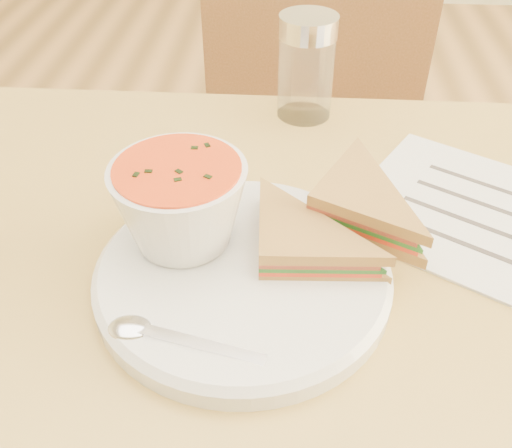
# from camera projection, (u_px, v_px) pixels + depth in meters

# --- Properties ---
(chair_far) EXTENTS (0.51, 0.51, 0.96)m
(chair_far) POSITION_uv_depth(u_px,v_px,m) (284.00, 196.00, 1.04)
(chair_far) COLOR brown
(chair_far) RESTS_ON floor
(plate) EXTENTS (0.32, 0.32, 0.02)m
(plate) POSITION_uv_depth(u_px,v_px,m) (243.00, 276.00, 0.49)
(plate) COLOR silver
(plate) RESTS_ON dining_table
(soup_bowl) EXTENTS (0.13, 0.13, 0.08)m
(soup_bowl) POSITION_uv_depth(u_px,v_px,m) (181.00, 208.00, 0.49)
(soup_bowl) COLOR silver
(soup_bowl) RESTS_ON plate
(sandwich_half_a) EXTENTS (0.11, 0.11, 0.03)m
(sandwich_half_a) POSITION_uv_depth(u_px,v_px,m) (259.00, 271.00, 0.46)
(sandwich_half_a) COLOR olive
(sandwich_half_a) RESTS_ON plate
(sandwich_half_b) EXTENTS (0.15, 0.15, 0.03)m
(sandwich_half_b) POSITION_uv_depth(u_px,v_px,m) (306.00, 211.00, 0.50)
(sandwich_half_b) COLOR olive
(sandwich_half_b) RESTS_ON plate
(spoon) EXTENTS (0.17, 0.07, 0.01)m
(spoon) POSITION_uv_depth(u_px,v_px,m) (191.00, 343.00, 0.42)
(spoon) COLOR silver
(spoon) RESTS_ON plate
(paper_menu) EXTENTS (0.35, 0.33, 0.00)m
(paper_menu) POSITION_uv_depth(u_px,v_px,m) (503.00, 224.00, 0.55)
(paper_menu) COLOR silver
(paper_menu) RESTS_ON dining_table
(condiment_shaker) EXTENTS (0.07, 0.07, 0.13)m
(condiment_shaker) POSITION_uv_depth(u_px,v_px,m) (306.00, 67.00, 0.69)
(condiment_shaker) COLOR silver
(condiment_shaker) RESTS_ON dining_table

